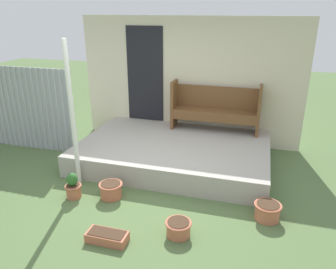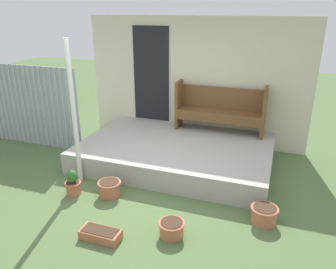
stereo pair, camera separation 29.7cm
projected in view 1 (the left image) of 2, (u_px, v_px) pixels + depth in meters
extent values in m
plane|color=#516B3D|center=(150.00, 191.00, 5.23)|extent=(24.00, 24.00, 0.00)
cube|color=#A8A399|center=(174.00, 152.00, 6.16)|extent=(3.45, 2.29, 0.39)
cube|color=beige|center=(189.00, 82.00, 6.82)|extent=(4.65, 0.06, 2.60)
cube|color=black|center=(145.00, 75.00, 6.99)|extent=(0.80, 0.02, 2.00)
cube|color=#9EA3A8|center=(16.00, 108.00, 6.64)|extent=(2.60, 0.02, 1.68)
cylinder|color=#AAB0B5|center=(0.00, 107.00, 6.72)|extent=(0.04, 0.04, 1.68)
cylinder|color=#AAB0B5|center=(5.00, 107.00, 6.69)|extent=(0.04, 0.04, 1.68)
cylinder|color=#AAB0B5|center=(10.00, 108.00, 6.66)|extent=(0.04, 0.04, 1.68)
cylinder|color=#AAB0B5|center=(16.00, 108.00, 6.62)|extent=(0.04, 0.04, 1.68)
cylinder|color=#AAB0B5|center=(21.00, 109.00, 6.59)|extent=(0.04, 0.04, 1.68)
cylinder|color=#AAB0B5|center=(26.00, 109.00, 6.56)|extent=(0.04, 0.04, 1.68)
cylinder|color=#AAB0B5|center=(31.00, 110.00, 6.53)|extent=(0.04, 0.04, 1.68)
cylinder|color=#AAB0B5|center=(37.00, 110.00, 6.50)|extent=(0.04, 0.04, 1.68)
cylinder|color=#AAB0B5|center=(42.00, 111.00, 6.47)|extent=(0.04, 0.04, 1.68)
cylinder|color=#AAB0B5|center=(47.00, 111.00, 6.43)|extent=(0.04, 0.04, 1.68)
cylinder|color=#AAB0B5|center=(53.00, 112.00, 6.40)|extent=(0.04, 0.04, 1.68)
cylinder|color=#AAB0B5|center=(58.00, 112.00, 6.37)|extent=(0.04, 0.04, 1.68)
cylinder|color=#AAB0B5|center=(64.00, 113.00, 6.34)|extent=(0.04, 0.04, 1.68)
cylinder|color=#AAB0B5|center=(70.00, 113.00, 6.31)|extent=(0.04, 0.04, 1.68)
cylinder|color=white|center=(72.00, 116.00, 5.07)|extent=(0.08, 0.08, 2.33)
cube|color=brown|center=(174.00, 104.00, 6.76)|extent=(0.06, 0.40, 0.98)
cube|color=brown|center=(259.00, 111.00, 6.32)|extent=(0.06, 0.40, 0.98)
cube|color=brown|center=(215.00, 111.00, 6.57)|extent=(1.64, 0.41, 0.04)
cube|color=brown|center=(213.00, 118.00, 6.44)|extent=(1.64, 0.04, 0.16)
cube|color=brown|center=(217.00, 97.00, 6.64)|extent=(1.64, 0.05, 0.44)
cylinder|color=#B76647|center=(74.00, 191.00, 5.03)|extent=(0.22, 0.22, 0.21)
torus|color=#B76647|center=(73.00, 186.00, 4.99)|extent=(0.26, 0.26, 0.02)
cylinder|color=#422D1E|center=(73.00, 185.00, 4.99)|extent=(0.20, 0.20, 0.01)
ellipsoid|color=#2D6628|center=(72.00, 179.00, 4.95)|extent=(0.17, 0.17, 0.20)
cylinder|color=#B76647|center=(111.00, 190.00, 5.02)|extent=(0.32, 0.32, 0.23)
torus|color=#B76647|center=(111.00, 184.00, 4.98)|extent=(0.37, 0.37, 0.02)
cylinder|color=#422D1E|center=(110.00, 183.00, 4.98)|extent=(0.30, 0.30, 0.01)
cylinder|color=#B76647|center=(178.00, 228.00, 4.18)|extent=(0.30, 0.30, 0.20)
torus|color=#B76647|center=(178.00, 223.00, 4.15)|extent=(0.35, 0.35, 0.02)
cylinder|color=#422D1E|center=(178.00, 222.00, 4.15)|extent=(0.28, 0.28, 0.01)
cylinder|color=#B76647|center=(267.00, 211.00, 4.50)|extent=(0.33, 0.33, 0.23)
torus|color=#B76647|center=(268.00, 205.00, 4.46)|extent=(0.38, 0.38, 0.02)
cylinder|color=#422D1E|center=(268.00, 204.00, 4.46)|extent=(0.31, 0.31, 0.01)
cube|color=#B76647|center=(107.00, 237.00, 4.08)|extent=(0.52, 0.23, 0.12)
cube|color=#422D1E|center=(107.00, 233.00, 4.06)|extent=(0.46, 0.20, 0.01)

